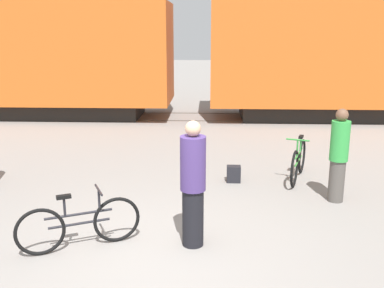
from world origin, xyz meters
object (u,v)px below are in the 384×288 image
Objects in this scene: freight_train at (191,37)px; person_in_green at (339,156)px; bicycle_green at (298,161)px; person_in_purple at (193,185)px; bicycle_black at (80,224)px; backpack at (234,174)px.

person_in_green is at bearing -69.23° from freight_train.
bicycle_green is 0.89× the size of person_in_purple.
person_in_purple is at bearing 6.07° from bicycle_black.
backpack is at bearing -80.24° from freight_train.
bicycle_black reaches higher than backpack.
person_in_purple reaches higher than bicycle_green.
bicycle_black is 1.71m from person_in_purple.
person_in_green is at bearing -28.19° from backpack.
backpack is (2.34, 2.97, -0.20)m from bicycle_black.
person_in_purple is 2.99m from backpack.
person_in_purple is (-2.08, -3.02, 0.53)m from bicycle_green.
person_in_green is at bearing -68.65° from bicycle_green.
freight_train is 17.51× the size of bicycle_green.
backpack is (1.20, -6.97, -2.62)m from freight_train.
backpack is (-1.81, 0.97, -0.69)m from person_in_green.
bicycle_green is at bearing -69.33° from freight_train.
person_in_green is 5.04× the size of backpack.
person_in_green is (4.15, 2.00, 0.50)m from bicycle_black.
person_in_green reaches higher than bicycle_black.
bicycle_black is at bearing -128.15° from backpack.
freight_train is 16.85× the size of person_in_green.
person_in_green is at bearing 25.76° from bicycle_black.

